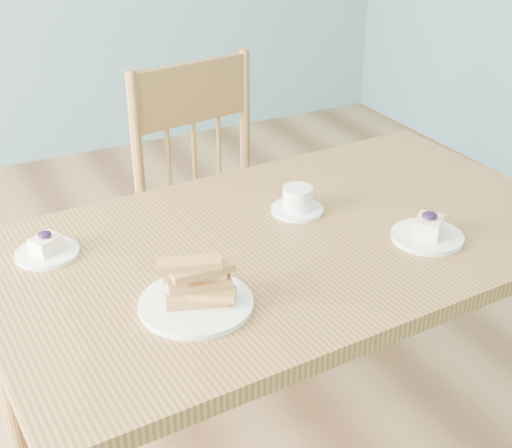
{
  "coord_description": "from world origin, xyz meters",
  "views": [
    {
      "loc": [
        -0.38,
        -1.48,
        1.63
      ],
      "look_at": [
        0.32,
        -0.12,
        0.81
      ],
      "focal_mm": 50.0,
      "sensor_mm": 36.0,
      "label": 1
    }
  ],
  "objects_px": {
    "dining_table": "(290,263)",
    "cheesecake_plate_far": "(47,249)",
    "dining_chair": "(220,216)",
    "biscotti_plate": "(195,292)",
    "coffee_cup": "(298,201)",
    "cheesecake_plate_near": "(428,232)"
  },
  "relations": [
    {
      "from": "dining_table",
      "to": "cheesecake_plate_far",
      "type": "relative_size",
      "value": 10.25
    },
    {
      "from": "cheesecake_plate_far",
      "to": "dining_chair",
      "type": "bearing_deg",
      "value": 34.86
    },
    {
      "from": "dining_table",
      "to": "cheesecake_plate_far",
      "type": "xyz_separation_m",
      "value": [
        -0.55,
        0.18,
        0.09
      ]
    },
    {
      "from": "dining_table",
      "to": "biscotti_plate",
      "type": "distance_m",
      "value": 0.38
    },
    {
      "from": "dining_chair",
      "to": "coffee_cup",
      "type": "distance_m",
      "value": 0.59
    },
    {
      "from": "cheesecake_plate_near",
      "to": "coffee_cup",
      "type": "relative_size",
      "value": 1.27
    },
    {
      "from": "dining_table",
      "to": "cheesecake_plate_near",
      "type": "xyz_separation_m",
      "value": [
        0.29,
        -0.16,
        0.1
      ]
    },
    {
      "from": "coffee_cup",
      "to": "biscotti_plate",
      "type": "height_order",
      "value": "biscotti_plate"
    },
    {
      "from": "dining_table",
      "to": "coffee_cup",
      "type": "distance_m",
      "value": 0.17
    },
    {
      "from": "coffee_cup",
      "to": "biscotti_plate",
      "type": "bearing_deg",
      "value": -162.01
    },
    {
      "from": "dining_table",
      "to": "biscotti_plate",
      "type": "height_order",
      "value": "biscotti_plate"
    },
    {
      "from": "cheesecake_plate_near",
      "to": "cheesecake_plate_far",
      "type": "height_order",
      "value": "cheesecake_plate_near"
    },
    {
      "from": "cheesecake_plate_near",
      "to": "biscotti_plate",
      "type": "height_order",
      "value": "biscotti_plate"
    },
    {
      "from": "dining_table",
      "to": "cheesecake_plate_near",
      "type": "bearing_deg",
      "value": -32.94
    },
    {
      "from": "dining_table",
      "to": "coffee_cup",
      "type": "bearing_deg",
      "value": 49.27
    },
    {
      "from": "coffee_cup",
      "to": "dining_chair",
      "type": "bearing_deg",
      "value": 72.36
    },
    {
      "from": "dining_chair",
      "to": "biscotti_plate",
      "type": "bearing_deg",
      "value": -126.35
    },
    {
      "from": "cheesecake_plate_far",
      "to": "coffee_cup",
      "type": "height_order",
      "value": "coffee_cup"
    },
    {
      "from": "cheesecake_plate_near",
      "to": "dining_table",
      "type": "bearing_deg",
      "value": 150.36
    },
    {
      "from": "cheesecake_plate_near",
      "to": "biscotti_plate",
      "type": "xyz_separation_m",
      "value": [
        -0.61,
        -0.01,
        0.02
      ]
    },
    {
      "from": "dining_chair",
      "to": "dining_table",
      "type": "bearing_deg",
      "value": -107.31
    },
    {
      "from": "dining_chair",
      "to": "cheesecake_plate_near",
      "type": "height_order",
      "value": "dining_chair"
    }
  ]
}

